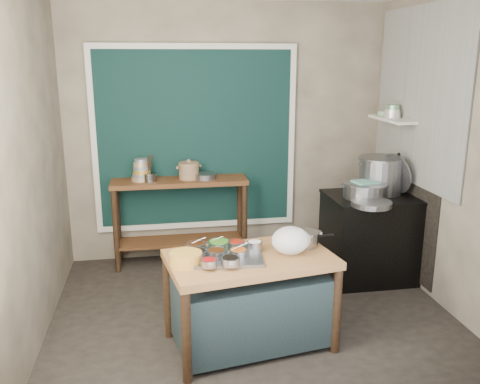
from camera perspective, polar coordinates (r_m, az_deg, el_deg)
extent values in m
cube|color=#2C2621|center=(4.69, 1.31, -13.45)|extent=(3.50, 3.00, 0.02)
cube|color=gray|center=(5.68, -1.50, 6.61)|extent=(3.50, 0.02, 2.80)
cube|color=gray|center=(4.25, -22.61, 2.65)|extent=(0.02, 3.00, 2.80)
cube|color=gray|center=(4.86, 22.31, 4.10)|extent=(0.02, 3.00, 2.80)
cube|color=black|center=(5.61, -5.00, 5.94)|extent=(2.10, 0.02, 1.90)
cube|color=#B2B2AA|center=(5.26, 19.42, 10.07)|extent=(0.02, 1.70, 1.70)
cube|color=black|center=(5.55, 17.96, -1.71)|extent=(0.01, 1.30, 1.30)
cube|color=beige|center=(5.50, 16.73, 7.83)|extent=(0.22, 0.70, 0.03)
cube|color=#906034|center=(4.06, 1.14, -12.10)|extent=(1.35, 0.92, 0.75)
cube|color=#512F17|center=(5.61, -6.68, -3.29)|extent=(1.45, 0.40, 0.95)
cube|color=black|center=(5.38, 14.51, -5.05)|extent=(0.90, 0.68, 0.85)
cube|color=black|center=(5.25, 14.82, -0.53)|extent=(0.92, 0.69, 0.03)
cube|color=gray|center=(3.85, -1.75, -7.29)|extent=(0.60, 0.46, 0.03)
cylinder|color=gray|center=(3.94, -4.95, -6.16)|extent=(0.15, 0.15, 0.06)
cylinder|color=gray|center=(3.95, -2.38, -6.01)|extent=(0.17, 0.17, 0.07)
cylinder|color=gray|center=(3.81, -0.19, -6.87)|extent=(0.14, 0.14, 0.06)
cylinder|color=gray|center=(3.80, -2.67, -6.94)|extent=(0.15, 0.15, 0.06)
cylinder|color=gray|center=(3.65, -3.50, -7.93)|extent=(0.12, 0.12, 0.05)
cylinder|color=gray|center=(3.98, 1.66, -5.95)|extent=(0.12, 0.12, 0.05)
cylinder|color=gray|center=(3.80, -4.89, -6.97)|extent=(0.16, 0.16, 0.06)
cylinder|color=gray|center=(3.67, -1.09, -7.77)|extent=(0.14, 0.14, 0.06)
cylinder|color=gray|center=(3.97, -0.47, -5.96)|extent=(0.14, 0.14, 0.06)
cylinder|color=#C2752F|center=(3.75, -6.10, -7.44)|extent=(0.31, 0.31, 0.09)
ellipsoid|color=white|center=(3.92, 5.67, -5.44)|extent=(0.34, 0.31, 0.22)
ellipsoid|color=white|center=(3.99, 6.30, -5.40)|extent=(0.26, 0.23, 0.17)
cylinder|color=tan|center=(5.50, -10.95, 1.49)|extent=(0.21, 0.21, 0.04)
cylinder|color=gray|center=(5.49, -10.97, 1.89)|extent=(0.20, 0.20, 0.04)
cylinder|color=gold|center=(5.48, -10.99, 2.29)|extent=(0.18, 0.18, 0.04)
cylinder|color=gray|center=(5.47, -11.01, 2.69)|extent=(0.17, 0.17, 0.04)
cylinder|color=tan|center=(5.46, -11.03, 3.09)|extent=(0.17, 0.17, 0.04)
cylinder|color=gray|center=(5.45, -11.06, 3.50)|extent=(0.15, 0.15, 0.04)
cylinder|color=gray|center=(5.43, -10.08, 1.65)|extent=(0.17, 0.17, 0.09)
cylinder|color=gray|center=(5.47, -3.92, 1.79)|extent=(0.30, 0.30, 0.06)
cylinder|color=gray|center=(5.34, 17.05, 1.99)|extent=(0.23, 0.43, 0.41)
cube|color=#60A192|center=(5.11, 13.93, 1.12)|extent=(0.26, 0.22, 0.02)
cylinder|color=gray|center=(4.86, 14.54, -1.27)|extent=(0.47, 0.47, 0.05)
cylinder|color=silver|center=(5.50, 16.74, 8.22)|extent=(0.16, 0.16, 0.04)
cylinder|color=silver|center=(5.50, 16.77, 8.67)|extent=(0.15, 0.15, 0.04)
cylinder|color=gray|center=(5.50, 16.80, 9.12)|extent=(0.14, 0.14, 0.04)
cylinder|color=gray|center=(5.68, 15.85, 8.49)|extent=(0.17, 0.17, 0.05)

